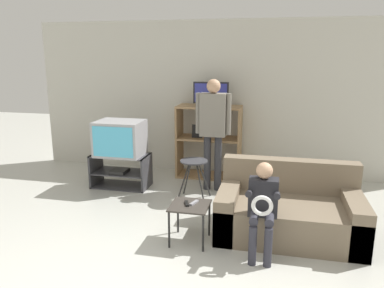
{
  "coord_description": "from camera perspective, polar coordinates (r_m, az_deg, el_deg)",
  "views": [
    {
      "loc": [
        1.02,
        -2.57,
        2.04
      ],
      "look_at": [
        -0.03,
        2.05,
        0.9
      ],
      "focal_mm": 35.0,
      "sensor_mm": 36.0,
      "label": 1
    }
  ],
  "objects": [
    {
      "name": "wall_back",
      "position": [
        6.46,
        3.6,
        6.91
      ],
      "size": [
        6.4,
        0.06,
        2.6
      ],
      "color": "beige",
      "rests_on": "ground_plane"
    },
    {
      "name": "tv_stand",
      "position": [
        6.0,
        -10.78,
        -4.04
      ],
      "size": [
        0.89,
        0.46,
        0.52
      ],
      "color": "#38383D",
      "rests_on": "ground_plane"
    },
    {
      "name": "television_main",
      "position": [
        5.85,
        -10.91,
        0.88
      ],
      "size": [
        0.71,
        0.55,
        0.53
      ],
      "color": "#9E9EA3",
      "rests_on": "tv_stand"
    },
    {
      "name": "media_shelf",
      "position": [
        6.28,
        2.58,
        0.45
      ],
      "size": [
        1.06,
        0.47,
        1.22
      ],
      "color": "#9E7A51",
      "rests_on": "ground_plane"
    },
    {
      "name": "television_flat",
      "position": [
        6.12,
        2.89,
        7.49
      ],
      "size": [
        0.58,
        0.2,
        0.39
      ],
      "color": "black",
      "rests_on": "media_shelf"
    },
    {
      "name": "folding_stool",
      "position": [
        5.27,
        0.28,
        -3.5
      ],
      "size": [
        0.43,
        0.46,
        0.6
      ],
      "color": "black",
      "rests_on": "ground_plane"
    },
    {
      "name": "snack_table",
      "position": [
        4.17,
        -0.34,
        -10.01
      ],
      "size": [
        0.42,
        0.42,
        0.44
      ],
      "color": "#38332D",
      "rests_on": "ground_plane"
    },
    {
      "name": "remote_control_black",
      "position": [
        4.15,
        -0.8,
        -9.05
      ],
      "size": [
        0.08,
        0.15,
        0.02
      ],
      "primitive_type": "cube",
      "rotation": [
        0.0,
        0.0,
        0.35
      ],
      "color": "black",
      "rests_on": "snack_table"
    },
    {
      "name": "remote_control_white",
      "position": [
        4.17,
        0.32,
        -8.93
      ],
      "size": [
        0.08,
        0.15,
        0.02
      ],
      "primitive_type": "cube",
      "rotation": [
        0.0,
        0.0,
        -0.32
      ],
      "color": "gray",
      "rests_on": "snack_table"
    },
    {
      "name": "couch",
      "position": [
        4.53,
        14.5,
        -9.94
      ],
      "size": [
        1.6,
        0.96,
        0.81
      ],
      "color": "#756651",
      "rests_on": "ground_plane"
    },
    {
      "name": "person_standing_adult",
      "position": [
        5.58,
        3.23,
        3.08
      ],
      "size": [
        0.53,
        0.21,
        1.69
      ],
      "color": "#2D2D33",
      "rests_on": "ground_plane"
    },
    {
      "name": "person_seated_child",
      "position": [
        3.9,
        10.74,
        -8.78
      ],
      "size": [
        0.33,
        0.43,
        0.98
      ],
      "color": "#2D2D38",
      "rests_on": "ground_plane"
    }
  ]
}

